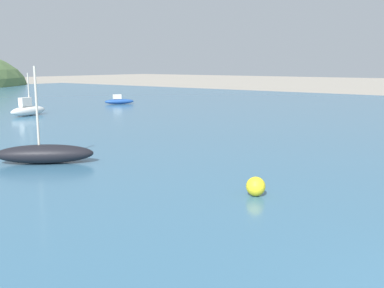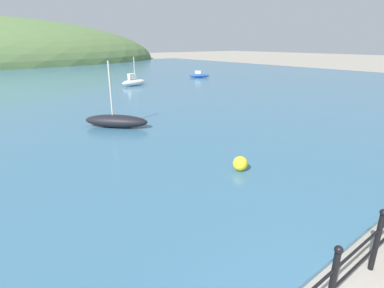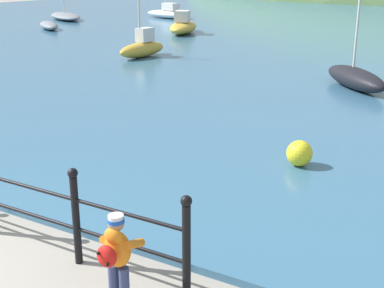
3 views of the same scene
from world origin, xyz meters
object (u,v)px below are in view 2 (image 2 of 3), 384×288
at_px(boat_mid_harbor, 134,82).
at_px(mooring_buoy, 240,163).
at_px(boat_red_dinghy, 116,121).
at_px(boat_green_fishing, 199,75).

distance_m(boat_mid_harbor, mooring_buoy, 19.81).
height_order(boat_red_dinghy, mooring_buoy, boat_red_dinghy).
height_order(boat_green_fishing, boat_red_dinghy, boat_red_dinghy).
xyz_separation_m(boat_green_fishing, boat_red_dinghy, (-16.01, -13.32, 0.06)).
distance_m(boat_green_fishing, boat_red_dinghy, 20.83).
height_order(boat_green_fishing, mooring_buoy, boat_green_fishing).
xyz_separation_m(boat_green_fishing, mooring_buoy, (-15.18, -20.23, -0.01)).
bearing_deg(mooring_buoy, boat_green_fishing, 53.11).
height_order(boat_mid_harbor, mooring_buoy, boat_mid_harbor).
xyz_separation_m(boat_mid_harbor, mooring_buoy, (-6.37, -18.76, -0.14)).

